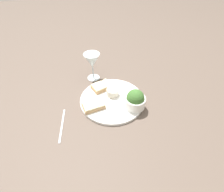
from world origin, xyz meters
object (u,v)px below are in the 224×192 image
at_px(cheese_toast_far, 101,86).
at_px(wine_glass, 92,62).
at_px(cheese_toast_near, 93,105).
at_px(sauce_ramekin, 113,92).
at_px(salad_bowl, 135,100).
at_px(fork, 62,125).

relative_size(cheese_toast_far, wine_glass, 0.75).
height_order(cheese_toast_near, wine_glass, wine_glass).
bearing_deg(sauce_ramekin, salad_bowl, 132.58).
xyz_separation_m(salad_bowl, cheese_toast_far, (0.14, -0.16, -0.03)).
distance_m(salad_bowl, wine_glass, 0.34).
xyz_separation_m(sauce_ramekin, cheese_toast_near, (0.11, 0.07, -0.01)).
xyz_separation_m(cheese_toast_near, fork, (0.15, 0.08, -0.02)).
height_order(salad_bowl, fork, salad_bowl).
relative_size(sauce_ramekin, cheese_toast_near, 0.55).
distance_m(salad_bowl, sauce_ramekin, 0.14).
xyz_separation_m(salad_bowl, sauce_ramekin, (0.09, -0.10, -0.02)).
xyz_separation_m(cheese_toast_far, fork, (0.21, 0.21, -0.02)).
xyz_separation_m(salad_bowl, cheese_toast_near, (0.20, -0.03, -0.03)).
bearing_deg(fork, salad_bowl, -172.03).
height_order(salad_bowl, cheese_toast_near, salad_bowl).
relative_size(sauce_ramekin, fork, 0.34).
bearing_deg(wine_glass, sauce_ramekin, 115.17).
bearing_deg(cheese_toast_near, cheese_toast_far, -112.58).
height_order(cheese_toast_near, fork, cheese_toast_near).
distance_m(salad_bowl, cheese_toast_far, 0.22).
distance_m(cheese_toast_far, fork, 0.30).
height_order(sauce_ramekin, cheese_toast_far, sauce_ramekin).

